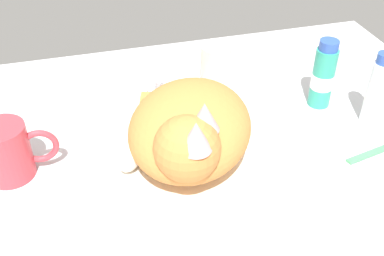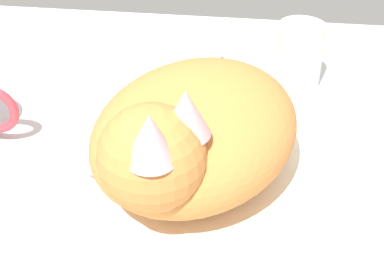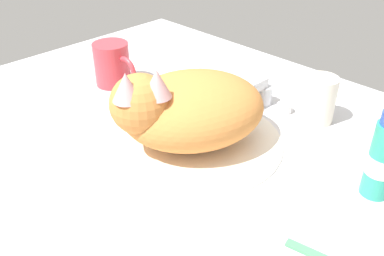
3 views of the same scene
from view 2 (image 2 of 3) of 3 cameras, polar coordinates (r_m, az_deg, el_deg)
name	(u,v)px [view 2 (image 2 of 3)]	position (r cm, az deg, el deg)	size (l,w,h in cm)	color
ground_plane	(196,191)	(62.93, 0.36, -6.18)	(110.00, 82.50, 3.00)	silver
sink_basin	(196,178)	(61.74, 0.37, -4.92)	(30.60, 30.60, 0.63)	white
faucet	(212,74)	(75.51, 2.03, 5.38)	(13.13, 9.52, 5.88)	silver
cat	(188,134)	(56.71, -0.42, -0.63)	(27.83, 30.46, 15.19)	#D17F3D
rinse_cup	(299,56)	(77.14, 10.49, 7.02)	(6.04, 6.04, 8.66)	silver
soap_dish	(158,81)	(77.76, -3.37, 4.67)	(9.00, 6.40, 1.20)	white
soap_bar	(158,70)	(76.94, -3.41, 5.71)	(7.48, 4.56, 2.05)	silver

